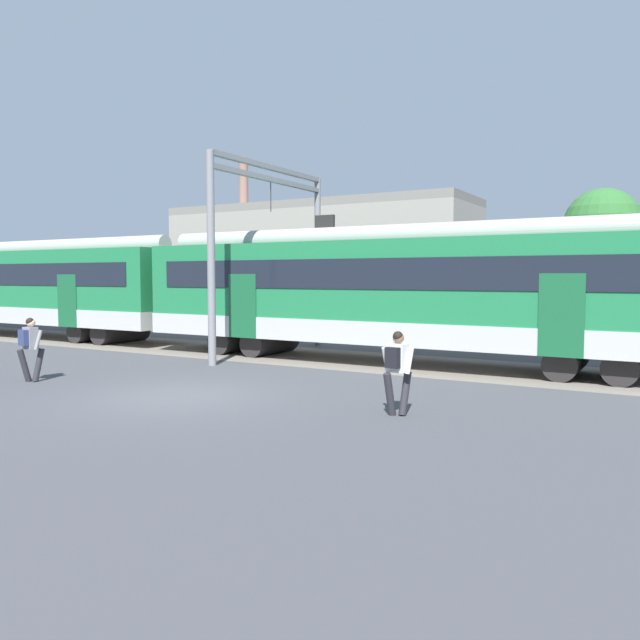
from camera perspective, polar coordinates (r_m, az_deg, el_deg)
name	(u,v)px	position (r m, az deg, el deg)	size (l,w,h in m)	color
ground_plane	(179,396)	(14.64, -12.72, -6.81)	(160.00, 160.00, 0.00)	#424247
track_bed	(145,344)	(25.91, -15.75, -2.15)	(80.00, 4.40, 0.01)	slate
commuter_train	(191,289)	(24.05, -11.72, 2.81)	(38.05, 3.07, 4.73)	#B7B7B2
pedestrian_grey	(30,344)	(17.72, -25.00, -1.98)	(0.57, 0.63, 1.67)	#28282D
pedestrian_white	(397,366)	(12.27, 7.06, -4.15)	(0.59, 0.62, 1.67)	#28282D
catenary_gantry	(271,230)	(21.83, -4.50, 8.18)	(0.24, 6.64, 6.53)	gray
background_building	(318,267)	(32.22, -0.14, 4.88)	(15.86, 5.00, 9.20)	gray
street_tree_right	(602,227)	(26.83, 24.40, 7.72)	(2.95, 2.95, 6.14)	brown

